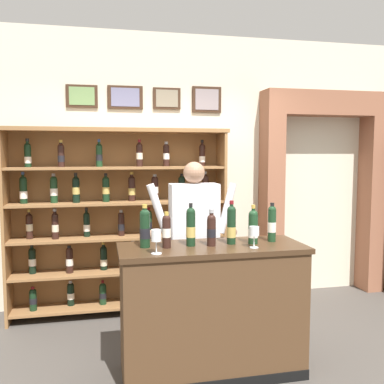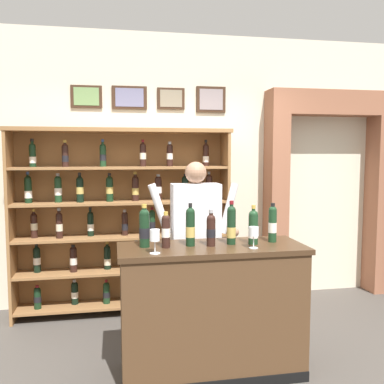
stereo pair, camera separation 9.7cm
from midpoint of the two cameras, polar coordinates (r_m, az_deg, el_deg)
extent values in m
cube|color=#47423D|center=(3.62, 1.69, -23.31)|extent=(14.00, 14.00, 0.02)
cube|color=beige|center=(4.94, -3.30, 3.08)|extent=(12.00, 0.16, 3.07)
cube|color=#382316|center=(4.83, -15.24, 12.40)|extent=(0.33, 0.02, 0.24)
cube|color=#6A8F54|center=(4.81, -15.25, 12.42)|extent=(0.27, 0.01, 0.19)
cube|color=#382316|center=(4.83, -9.60, 12.51)|extent=(0.39, 0.02, 0.25)
cube|color=slate|center=(4.82, -9.59, 12.53)|extent=(0.31, 0.01, 0.20)
cube|color=#382316|center=(4.87, -4.01, 12.50)|extent=(0.31, 0.02, 0.24)
cube|color=gray|center=(4.86, -3.99, 12.52)|extent=(0.25, 0.01, 0.19)
cube|color=#382316|center=(4.96, 1.43, 12.38)|extent=(0.34, 0.02, 0.29)
cube|color=gray|center=(4.95, 1.47, 12.40)|extent=(0.27, 0.01, 0.23)
cube|color=olive|center=(4.64, -24.38, -4.28)|extent=(0.03, 0.36, 1.98)
cube|color=olive|center=(4.71, 3.35, -3.69)|extent=(0.03, 0.36, 1.98)
cube|color=olive|center=(4.70, -10.48, -3.77)|extent=(2.27, 0.02, 1.98)
cube|color=olive|center=(4.76, -10.23, -14.67)|extent=(2.21, 0.34, 0.02)
cylinder|color=black|center=(4.75, -21.25, -13.63)|extent=(0.07, 0.07, 0.19)
sphere|color=black|center=(4.72, -21.29, -12.48)|extent=(0.07, 0.07, 0.07)
cylinder|color=black|center=(4.72, -21.30, -12.22)|extent=(0.03, 0.03, 0.06)
cylinder|color=maroon|center=(4.71, -21.31, -12.01)|extent=(0.04, 0.04, 0.03)
cylinder|color=black|center=(4.75, -21.25, -13.55)|extent=(0.07, 0.07, 0.06)
cylinder|color=black|center=(4.77, -16.65, -13.31)|extent=(0.07, 0.07, 0.20)
sphere|color=black|center=(4.74, -16.68, -12.08)|extent=(0.07, 0.07, 0.07)
cylinder|color=black|center=(4.73, -16.69, -11.80)|extent=(0.03, 0.03, 0.06)
cylinder|color=#99999E|center=(4.73, -16.70, -11.57)|extent=(0.03, 0.03, 0.03)
cylinder|color=silver|center=(4.77, -16.65, -13.31)|extent=(0.07, 0.07, 0.06)
cylinder|color=#19381E|center=(4.73, -12.55, -13.50)|extent=(0.07, 0.07, 0.19)
sphere|color=#19381E|center=(4.70, -12.58, -12.36)|extent=(0.07, 0.07, 0.07)
cylinder|color=#19381E|center=(4.69, -12.58, -12.03)|extent=(0.03, 0.03, 0.07)
cylinder|color=maroon|center=(4.68, -12.59, -11.75)|extent=(0.03, 0.03, 0.03)
cylinder|color=black|center=(4.73, -12.55, -13.50)|extent=(0.07, 0.07, 0.06)
cylinder|color=black|center=(4.75, -7.94, -13.23)|extent=(0.07, 0.07, 0.20)
sphere|color=black|center=(4.71, -7.96, -11.97)|extent=(0.07, 0.07, 0.07)
cylinder|color=black|center=(4.71, -7.96, -11.67)|extent=(0.03, 0.03, 0.06)
cylinder|color=#99999E|center=(4.70, -7.96, -11.41)|extent=(0.04, 0.04, 0.03)
cylinder|color=beige|center=(4.75, -7.94, -13.48)|extent=(0.07, 0.07, 0.07)
cylinder|color=#19381E|center=(4.75, -3.63, -13.24)|extent=(0.07, 0.07, 0.19)
sphere|color=#19381E|center=(4.72, -3.64, -12.05)|extent=(0.07, 0.07, 0.07)
cylinder|color=#19381E|center=(4.71, -3.64, -11.76)|extent=(0.03, 0.03, 0.06)
cylinder|color=#B79338|center=(4.71, -3.64, -11.50)|extent=(0.04, 0.04, 0.03)
cylinder|color=tan|center=(4.75, -3.63, -13.23)|extent=(0.07, 0.07, 0.06)
cylinder|color=black|center=(4.84, 1.35, -12.88)|extent=(0.07, 0.07, 0.19)
sphere|color=black|center=(4.81, 1.36, -11.72)|extent=(0.07, 0.07, 0.07)
cylinder|color=black|center=(4.80, 1.36, -11.31)|extent=(0.03, 0.03, 0.08)
cylinder|color=black|center=(4.79, 1.36, -10.95)|extent=(0.03, 0.03, 0.03)
cylinder|color=silver|center=(4.84, 1.35, -13.01)|extent=(0.07, 0.07, 0.06)
cube|color=olive|center=(4.65, -10.30, -10.42)|extent=(2.21, 0.34, 0.03)
cylinder|color=black|center=(4.72, -21.34, -8.89)|extent=(0.07, 0.07, 0.23)
sphere|color=black|center=(4.69, -21.39, -7.46)|extent=(0.07, 0.07, 0.07)
cylinder|color=black|center=(4.68, -21.41, -7.07)|extent=(0.03, 0.03, 0.08)
cylinder|color=black|center=(4.68, -21.42, -6.71)|extent=(0.04, 0.04, 0.03)
cylinder|color=silver|center=(4.72, -21.35, -8.83)|extent=(0.07, 0.07, 0.07)
cylinder|color=black|center=(4.62, -16.81, -9.05)|extent=(0.07, 0.07, 0.23)
sphere|color=black|center=(4.59, -16.85, -7.60)|extent=(0.07, 0.07, 0.07)
cylinder|color=black|center=(4.59, -16.86, -7.34)|extent=(0.03, 0.03, 0.06)
cylinder|color=black|center=(4.58, -16.87, -7.12)|extent=(0.04, 0.04, 0.03)
cylinder|color=silver|center=(4.62, -16.81, -9.05)|extent=(0.07, 0.07, 0.07)
cylinder|color=black|center=(4.65, -12.45, -8.93)|extent=(0.07, 0.07, 0.21)
sphere|color=black|center=(4.62, -12.48, -7.56)|extent=(0.07, 0.07, 0.07)
cylinder|color=black|center=(4.62, -12.48, -7.15)|extent=(0.03, 0.03, 0.08)
cylinder|color=#B79338|center=(4.61, -12.49, -6.78)|extent=(0.03, 0.03, 0.03)
cylinder|color=beige|center=(4.66, -12.44, -9.28)|extent=(0.07, 0.07, 0.07)
cylinder|color=black|center=(4.62, -8.58, -8.82)|extent=(0.07, 0.07, 0.23)
sphere|color=black|center=(4.59, -8.60, -7.32)|extent=(0.07, 0.07, 0.07)
cylinder|color=black|center=(4.59, -8.61, -6.89)|extent=(0.03, 0.03, 0.08)
cylinder|color=#99999E|center=(4.58, -8.61, -6.50)|extent=(0.04, 0.04, 0.03)
cylinder|color=black|center=(4.63, -8.58, -9.08)|extent=(0.07, 0.07, 0.07)
cylinder|color=#19381E|center=(4.68, -4.04, -8.63)|extent=(0.07, 0.07, 0.23)
sphere|color=#19381E|center=(4.66, -4.05, -7.20)|extent=(0.07, 0.07, 0.07)
cylinder|color=#19381E|center=(4.65, -4.05, -6.83)|extent=(0.03, 0.03, 0.08)
cylinder|color=navy|center=(4.64, -4.06, -6.49)|extent=(0.03, 0.03, 0.03)
cylinder|color=black|center=(4.68, -4.04, -8.51)|extent=(0.07, 0.07, 0.07)
cylinder|color=black|center=(4.72, 1.34, -8.60)|extent=(0.07, 0.07, 0.21)
sphere|color=black|center=(4.70, 1.35, -7.27)|extent=(0.07, 0.07, 0.07)
cylinder|color=black|center=(4.69, 1.35, -6.99)|extent=(0.03, 0.03, 0.06)
cylinder|color=navy|center=(4.69, 1.35, -6.76)|extent=(0.03, 0.03, 0.03)
cylinder|color=silver|center=(4.73, 1.34, -8.70)|extent=(0.07, 0.07, 0.07)
cube|color=olive|center=(4.56, -10.38, -5.99)|extent=(2.21, 0.34, 0.02)
cylinder|color=black|center=(4.64, -21.69, -4.55)|extent=(0.07, 0.07, 0.22)
sphere|color=black|center=(4.62, -21.74, -3.14)|extent=(0.07, 0.07, 0.07)
cylinder|color=black|center=(4.62, -21.75, -2.72)|extent=(0.03, 0.03, 0.08)
cylinder|color=#B79338|center=(4.62, -21.76, -2.36)|extent=(0.03, 0.03, 0.03)
cylinder|color=beige|center=(4.64, -21.69, -4.47)|extent=(0.07, 0.07, 0.07)
cylinder|color=black|center=(4.54, -18.59, -4.62)|extent=(0.07, 0.07, 0.23)
sphere|color=black|center=(4.52, -18.64, -3.11)|extent=(0.07, 0.07, 0.07)
cylinder|color=black|center=(4.51, -18.65, -2.68)|extent=(0.03, 0.03, 0.08)
cylinder|color=#99999E|center=(4.51, -18.66, -2.30)|extent=(0.04, 0.04, 0.03)
cylinder|color=beige|center=(4.54, -18.59, -4.65)|extent=(0.07, 0.07, 0.07)
cylinder|color=black|center=(4.58, -14.64, -4.49)|extent=(0.07, 0.07, 0.22)
sphere|color=black|center=(4.56, -14.67, -3.06)|extent=(0.07, 0.07, 0.07)
cylinder|color=black|center=(4.56, -14.68, -2.61)|extent=(0.03, 0.03, 0.08)
cylinder|color=black|center=(4.55, -14.69, -2.21)|extent=(0.03, 0.03, 0.03)
cylinder|color=silver|center=(4.58, -14.63, -4.71)|extent=(0.07, 0.07, 0.07)
cylinder|color=black|center=(4.55, -10.15, -4.49)|extent=(0.07, 0.07, 0.21)
sphere|color=black|center=(4.53, -10.17, -3.09)|extent=(0.07, 0.07, 0.07)
cylinder|color=black|center=(4.53, -10.17, -2.80)|extent=(0.03, 0.03, 0.06)
cylinder|color=#99999E|center=(4.53, -10.18, -2.57)|extent=(0.03, 0.03, 0.03)
cylinder|color=black|center=(4.55, -10.14, -4.70)|extent=(0.07, 0.07, 0.07)
cylinder|color=#19381E|center=(4.52, -6.47, -4.39)|extent=(0.07, 0.07, 0.23)
sphere|color=#19381E|center=(4.51, -6.49, -2.87)|extent=(0.07, 0.07, 0.07)
cylinder|color=#19381E|center=(4.50, -6.49, -2.54)|extent=(0.03, 0.03, 0.06)
cylinder|color=maroon|center=(4.50, -6.49, -2.26)|extent=(0.03, 0.03, 0.03)
cylinder|color=black|center=(4.53, -6.47, -4.49)|extent=(0.07, 0.07, 0.07)
cylinder|color=black|center=(4.57, -2.30, -4.32)|extent=(0.07, 0.07, 0.22)
sphere|color=black|center=(4.56, -2.31, -2.89)|extent=(0.07, 0.07, 0.07)
cylinder|color=black|center=(4.55, -2.31, -2.61)|extent=(0.03, 0.03, 0.06)
cylinder|color=#99999E|center=(4.55, -2.31, -2.39)|extent=(0.03, 0.03, 0.03)
cylinder|color=beige|center=(4.57, -2.30, -4.26)|extent=(0.07, 0.07, 0.07)
cylinder|color=black|center=(4.69, 0.91, -4.06)|extent=(0.07, 0.07, 0.22)
sphere|color=black|center=(4.68, 0.91, -2.65)|extent=(0.07, 0.07, 0.07)
cylinder|color=black|center=(4.67, 0.91, -2.21)|extent=(0.03, 0.03, 0.08)
cylinder|color=#99999E|center=(4.67, 0.91, -1.83)|extent=(0.03, 0.03, 0.03)
cylinder|color=black|center=(4.70, 0.91, -4.38)|extent=(0.07, 0.07, 0.07)
cube|color=olive|center=(4.51, -10.45, -1.42)|extent=(2.21, 0.34, 0.02)
cylinder|color=black|center=(4.58, -22.40, 0.01)|extent=(0.07, 0.07, 0.23)
sphere|color=black|center=(4.58, -22.45, 1.54)|extent=(0.07, 0.07, 0.07)
cylinder|color=black|center=(4.57, -22.47, 1.98)|extent=(0.03, 0.03, 0.08)
cylinder|color=navy|center=(4.57, -22.48, 2.36)|extent=(0.03, 0.03, 0.03)
cylinder|color=silver|center=(4.59, -22.39, -0.36)|extent=(0.08, 0.08, 0.08)
cylinder|color=#19381E|center=(4.55, -18.75, 0.06)|extent=(0.07, 0.07, 0.23)
sphere|color=#19381E|center=(4.54, -18.80, 1.58)|extent=(0.07, 0.07, 0.07)
cylinder|color=#19381E|center=(4.54, -18.81, 1.92)|extent=(0.03, 0.03, 0.07)
cylinder|color=#99999E|center=(4.53, -18.82, 2.20)|extent=(0.03, 0.03, 0.03)
cylinder|color=silver|center=(4.55, -18.75, 0.01)|extent=(0.08, 0.08, 0.07)
cylinder|color=black|center=(4.49, -16.00, 0.03)|extent=(0.07, 0.07, 0.22)
sphere|color=black|center=(4.48, -16.04, 1.54)|extent=(0.07, 0.07, 0.07)
cylinder|color=black|center=(4.48, -16.05, 1.96)|extent=(0.03, 0.03, 0.08)
cylinder|color=black|center=(4.47, -16.06, 2.33)|extent=(0.03, 0.03, 0.03)
cylinder|color=tan|center=(4.49, -16.00, 0.17)|extent=(0.08, 0.08, 0.07)
cylinder|color=black|center=(4.49, -12.16, 0.12)|extent=(0.07, 0.07, 0.22)
sphere|color=black|center=(4.48, -12.19, 1.61)|extent=(0.07, 0.07, 0.07)
cylinder|color=black|center=(4.48, -12.20, 1.99)|extent=(0.03, 0.03, 0.07)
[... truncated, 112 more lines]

